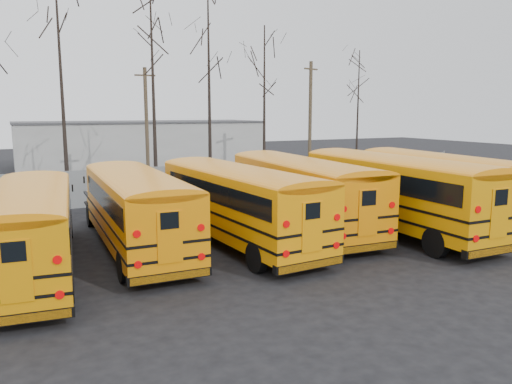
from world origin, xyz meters
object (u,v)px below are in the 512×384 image
bus_a (30,223)px  bus_c (236,198)px  bus_e (393,186)px  utility_pole_right (310,117)px  bus_f (437,180)px  bus_d (299,187)px  bus_b (135,204)px  utility_pole_left (147,125)px

bus_a → bus_c: (7.23, 0.70, 0.11)m
bus_e → utility_pole_right: bearing=68.9°
bus_f → utility_pole_right: bearing=82.8°
bus_d → utility_pole_right: bearing=60.0°
bus_d → bus_b: bearing=-175.1°
utility_pole_left → bus_c: bearing=-92.5°
bus_a → utility_pole_left: 19.52m
bus_b → utility_pole_left: (4.54, 16.15, 2.35)m
bus_d → bus_f: bus_d is taller
bus_c → utility_pole_right: utility_pole_right is taller
bus_d → bus_e: bearing=-27.2°
bus_c → bus_f: bus_f is taller
bus_a → utility_pole_left: size_ratio=1.31×
bus_b → bus_d: bearing=2.7°
bus_b → bus_d: 7.02m
bus_a → bus_b: 3.85m
bus_b → bus_f: bus_f is taller
bus_e → bus_f: bus_e is taller
bus_c → utility_pole_left: size_ratio=1.39×
utility_pole_left → utility_pole_right: (13.51, 0.57, 0.52)m
bus_b → utility_pole_right: 24.77m
bus_f → utility_pole_left: bearing=125.2°
bus_a → bus_f: bus_f is taller
bus_a → bus_f: 17.74m
bus_d → bus_f: size_ratio=1.00×
utility_pole_left → utility_pole_right: 13.53m
bus_c → utility_pole_left: 17.07m
bus_d → utility_pole_right: (11.03, 16.57, 2.76)m
bus_f → bus_b: bearing=-177.4°
bus_f → utility_pole_left: (-9.62, 16.85, 2.25)m
bus_c → bus_f: bearing=-3.7°
bus_e → bus_f: 3.93m
bus_d → bus_f: 7.18m
bus_a → bus_d: size_ratio=0.92×
bus_d → utility_pole_left: 16.35m
bus_b → bus_e: 10.57m
bus_e → bus_b: bearing=171.0°
utility_pole_left → bus_a: bearing=-114.3°
bus_b → bus_d: bus_d is taller
bus_a → bus_d: bearing=14.5°
bus_c → bus_b: bearing=164.5°
bus_c → utility_pole_right: (14.38, 17.47, 2.81)m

